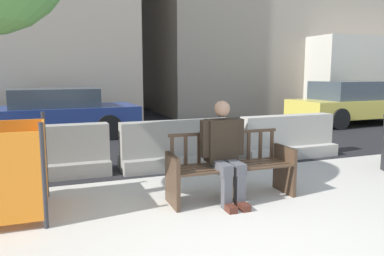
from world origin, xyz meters
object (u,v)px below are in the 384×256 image
(car_taxi_near, at_px, (351,103))
(delivery_truck, at_px, (374,72))
(jersey_barrier_right, at_px, (287,140))
(jersey_barrier_left, at_px, (46,157))
(seated_person, at_px, (224,149))
(street_bench, at_px, (231,169))
(jersey_barrier_centre, at_px, (177,149))
(car_sedan_mid, at_px, (49,113))

(car_taxi_near, distance_m, delivery_truck, 4.38)
(jersey_barrier_right, bearing_deg, jersey_barrier_left, 178.75)
(seated_person, bearing_deg, car_taxi_near, 36.66)
(street_bench, height_order, delivery_truck, delivery_truck)
(jersey_barrier_centre, height_order, jersey_barrier_right, same)
(jersey_barrier_right, bearing_deg, seated_person, -140.31)
(car_taxi_near, bearing_deg, car_sedan_mid, 176.60)
(jersey_barrier_left, height_order, car_taxi_near, car_taxi_near)
(car_sedan_mid, bearing_deg, street_bench, -68.45)
(jersey_barrier_left, distance_m, car_taxi_near, 9.84)
(street_bench, height_order, car_sedan_mid, car_sedan_mid)
(seated_person, height_order, car_taxi_near, car_taxi_near)
(jersey_barrier_left, height_order, jersey_barrier_right, same)
(street_bench, distance_m, car_sedan_mid, 6.19)
(delivery_truck, bearing_deg, seated_person, -143.71)
(jersey_barrier_right, bearing_deg, street_bench, -139.53)
(street_bench, xyz_separation_m, car_sedan_mid, (-2.27, 5.76, 0.25))
(jersey_barrier_right, distance_m, delivery_truck, 10.19)
(jersey_barrier_right, relative_size, delivery_truck, 0.30)
(delivery_truck, bearing_deg, jersey_barrier_right, -144.72)
(seated_person, xyz_separation_m, car_sedan_mid, (-2.15, 5.81, -0.04))
(delivery_truck, bearing_deg, jersey_barrier_centre, -150.97)
(car_taxi_near, relative_size, car_sedan_mid, 0.91)
(jersey_barrier_right, xyz_separation_m, delivery_truck, (8.24, 5.83, 1.35))
(jersey_barrier_left, height_order, delivery_truck, delivery_truck)
(seated_person, xyz_separation_m, jersey_barrier_centre, (-0.03, 1.88, -0.35))
(jersey_barrier_left, xyz_separation_m, car_taxi_near, (9.28, 3.25, 0.36))
(street_bench, distance_m, jersey_barrier_right, 2.86)
(jersey_barrier_left, bearing_deg, street_bench, -40.00)
(street_bench, bearing_deg, delivery_truck, 36.43)
(car_sedan_mid, height_order, delivery_truck, delivery_truck)
(delivery_truck, bearing_deg, car_sedan_mid, -171.34)
(seated_person, bearing_deg, car_sedan_mid, 110.27)
(delivery_truck, bearing_deg, street_bench, -143.57)
(jersey_barrier_centre, relative_size, car_sedan_mid, 0.44)
(street_bench, bearing_deg, jersey_barrier_centre, 94.84)
(seated_person, distance_m, jersey_barrier_right, 3.02)
(delivery_truck, bearing_deg, jersey_barrier_left, -155.79)
(jersey_barrier_left, bearing_deg, jersey_barrier_centre, -3.53)
(jersey_barrier_left, relative_size, jersey_barrier_right, 0.99)
(seated_person, height_order, jersey_barrier_left, seated_person)
(jersey_barrier_left, xyz_separation_m, jersey_barrier_right, (4.51, -0.10, 0.00))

